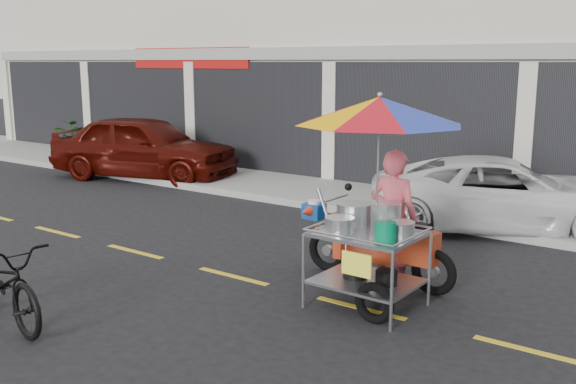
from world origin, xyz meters
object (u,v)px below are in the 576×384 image
Objects in this scene: white_pickup at (504,194)px; near_bicycle at (3,282)px; food_vendor_rig at (381,171)px; maroon_sedan at (144,147)px.

white_pickup is 8.10m from near_bicycle.
food_vendor_rig is (3.04, 3.17, 1.12)m from near_bicycle.
white_pickup is 1.77× the size of food_vendor_rig.
food_vendor_rig is (8.74, -4.05, 0.81)m from maroon_sedan.
white_pickup is at bearing -104.40° from maroon_sedan.
maroon_sedan is 1.04× the size of white_pickup.
food_vendor_rig is (-0.21, -4.25, 0.98)m from white_pickup.
maroon_sedan is 1.84× the size of food_vendor_rig.
near_bicycle is (-3.25, -7.42, -0.15)m from white_pickup.
maroon_sedan is 9.20m from near_bicycle.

